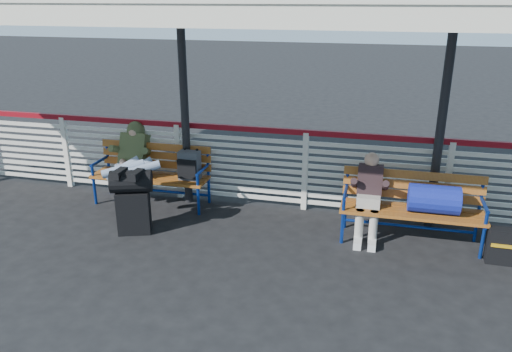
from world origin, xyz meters
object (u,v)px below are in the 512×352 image
(bench_left, at_px, (162,168))
(traveler_man, at_px, (131,164))
(suitcase_side, at_px, (501,246))
(companion_person, at_px, (369,196))
(luggage_stack, at_px, (133,199))
(bench_right, at_px, (424,200))

(bench_left, bearing_deg, traveler_man, -132.38)
(suitcase_side, bearing_deg, bench_left, 172.32)
(companion_person, bearing_deg, luggage_stack, -168.84)
(bench_right, bearing_deg, suitcase_side, -18.20)
(bench_left, distance_m, traveler_man, 0.50)
(companion_person, bearing_deg, bench_left, 172.14)
(luggage_stack, bearing_deg, traveler_man, 97.45)
(bench_right, bearing_deg, luggage_stack, -170.81)
(suitcase_side, bearing_deg, bench_right, 162.90)
(bench_left, bearing_deg, suitcase_side, -8.78)
(bench_right, distance_m, traveler_man, 4.11)
(luggage_stack, bearing_deg, companion_person, -8.28)
(luggage_stack, height_order, companion_person, companion_person)
(bench_right, distance_m, suitcase_side, 1.03)
(traveler_man, height_order, companion_person, traveler_man)
(luggage_stack, xyz_separation_m, bench_left, (-0.02, 1.03, 0.10))
(bench_right, bearing_deg, traveler_man, 178.99)
(bench_left, bearing_deg, bench_right, -6.41)
(bench_left, xyz_separation_m, suitcase_side, (4.70, -0.73, -0.36))
(traveler_man, bearing_deg, suitcase_side, -4.24)
(bench_left, height_order, traveler_man, traveler_man)
(luggage_stack, relative_size, traveler_man, 0.55)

